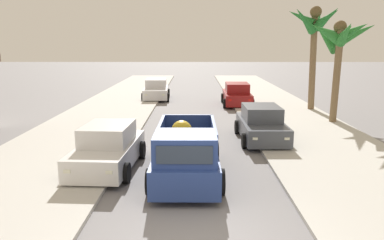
{
  "coord_description": "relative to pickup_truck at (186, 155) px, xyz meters",
  "views": [
    {
      "loc": [
        -0.03,
        -7.69,
        4.24
      ],
      "look_at": [
        -0.11,
        7.43,
        1.2
      ],
      "focal_mm": 35.96,
      "sensor_mm": 36.0,
      "label": 1
    }
  ],
  "objects": [
    {
      "name": "car_left_near",
      "position": [
        3.21,
        4.93,
        -0.08
      ],
      "size": [
        2.04,
        4.27,
        1.54
      ],
      "color": "#474C56",
      "rests_on": "ground"
    },
    {
      "name": "car_right_mid",
      "position": [
        -2.65,
        17.64,
        -0.08
      ],
      "size": [
        2.17,
        4.32,
        1.54
      ],
      "color": "silver",
      "rests_on": "ground"
    },
    {
      "name": "palm_tree_left_mid",
      "position": [
        7.64,
        8.43,
        3.65
      ],
      "size": [
        3.7,
        3.59,
        5.4
      ],
      "color": "brown",
      "rests_on": "ground"
    },
    {
      "name": "car_right_near",
      "position": [
        -2.69,
        1.0,
        -0.08
      ],
      "size": [
        2.19,
        4.33,
        1.54
      ],
      "color": "silver",
      "rests_on": "ground"
    },
    {
      "name": "sidewalk_right",
      "position": [
        5.55,
        8.07,
        -0.73
      ],
      "size": [
        5.33,
        60.0,
        0.12
      ],
      "primitive_type": "cube",
      "color": "beige",
      "rests_on": "ground"
    },
    {
      "name": "curb_left",
      "position": [
        -3.75,
        8.07,
        -0.74
      ],
      "size": [
        0.16,
        60.0,
        0.1
      ],
      "primitive_type": "cube",
      "color": "silver",
      "rests_on": "ground"
    },
    {
      "name": "sidewalk_left",
      "position": [
        -5.01,
        8.07,
        -0.73
      ],
      "size": [
        5.33,
        60.0,
        0.12
      ],
      "primitive_type": "cube",
      "color": "beige",
      "rests_on": "ground"
    },
    {
      "name": "pickup_truck",
      "position": [
        0.0,
        0.0,
        0.0
      ],
      "size": [
        2.23,
        5.22,
        1.8
      ],
      "color": "navy",
      "rests_on": "ground"
    },
    {
      "name": "curb_right",
      "position": [
        4.29,
        8.07,
        -0.74
      ],
      "size": [
        0.16,
        60.0,
        0.1
      ],
      "primitive_type": "cube",
      "color": "silver",
      "rests_on": "ground"
    },
    {
      "name": "car_left_mid",
      "position": [
        3.21,
        14.75,
        -0.08
      ],
      "size": [
        2.09,
        4.29,
        1.54
      ],
      "color": "maroon",
      "rests_on": "ground"
    },
    {
      "name": "palm_tree_right_fore",
      "position": [
        7.65,
        12.61,
        4.34
      ],
      "size": [
        3.26,
        3.63,
        6.46
      ],
      "color": "brown",
      "rests_on": "ground"
    }
  ]
}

